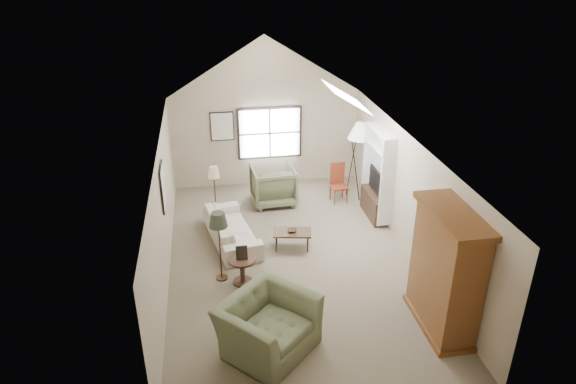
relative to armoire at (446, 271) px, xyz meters
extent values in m
cube|color=#736652|center=(-2.18, 2.40, -1.10)|extent=(5.00, 8.00, 0.01)
cube|color=tan|center=(-2.18, 6.40, 0.15)|extent=(5.00, 0.01, 2.50)
cube|color=tan|center=(-2.18, -1.60, 0.15)|extent=(5.00, 0.01, 2.50)
cube|color=tan|center=(-4.68, 2.40, 0.15)|extent=(0.01, 8.00, 2.50)
cube|color=tan|center=(0.32, 2.40, 0.15)|extent=(0.01, 8.00, 2.50)
cube|color=black|center=(-2.08, 6.36, 0.35)|extent=(1.72, 0.08, 1.42)
cube|color=black|center=(-4.65, 2.70, 0.65)|extent=(0.68, 0.04, 0.88)
cube|color=black|center=(-3.33, 6.37, 0.60)|extent=(0.62, 0.04, 0.78)
cube|color=brown|center=(0.00, 0.00, 0.00)|extent=(0.60, 1.50, 2.20)
cube|color=white|center=(0.16, 4.00, 0.05)|extent=(0.32, 1.30, 2.10)
cube|color=#382316|center=(0.14, 4.00, -0.80)|extent=(0.34, 1.18, 0.60)
cube|color=black|center=(0.14, 4.00, -0.18)|extent=(0.05, 0.90, 0.55)
imported|color=beige|center=(-3.34, 3.39, -0.79)|extent=(1.24, 2.27, 0.63)
imported|color=#5F6647|center=(-3.00, -0.10, -0.64)|extent=(1.88, 1.88, 0.92)
imported|color=#616647|center=(-2.17, 5.13, -0.61)|extent=(1.12, 1.15, 0.99)
cube|color=#3D2A18|center=(-2.08, 2.87, -0.89)|extent=(0.89, 0.60, 0.42)
imported|color=#372216|center=(-2.08, 2.87, -0.66)|extent=(0.23, 0.23, 0.05)
cylinder|color=#3A2117|center=(-3.24, 1.79, -0.83)|extent=(0.63, 0.63, 0.54)
cube|color=brown|center=(-0.51, 4.91, -0.59)|extent=(0.43, 0.43, 1.02)
camera|label=1|loc=(-3.74, -6.54, 4.85)|focal=32.00mm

